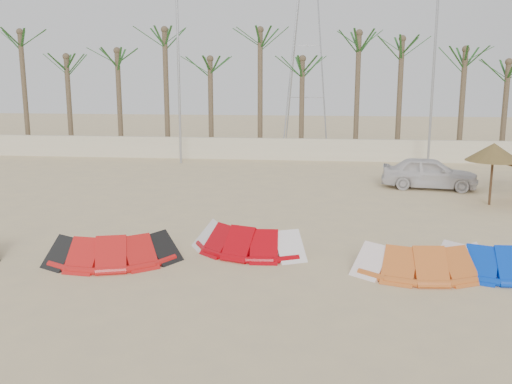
# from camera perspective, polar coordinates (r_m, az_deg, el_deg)

# --- Properties ---
(ground) EXTENTS (120.00, 120.00, 0.00)m
(ground) POSITION_cam_1_polar(r_m,az_deg,el_deg) (13.31, -2.99, -10.74)
(ground) COLOR beige
(ground) RESTS_ON ground
(boundary_wall) EXTENTS (60.00, 0.30, 1.30)m
(boundary_wall) POSITION_cam_1_polar(r_m,az_deg,el_deg) (34.48, 3.03, 4.30)
(boundary_wall) COLOR beige
(boundary_wall) RESTS_ON ground
(palm_line) EXTENTS (52.00, 4.00, 7.70)m
(palm_line) POSITION_cam_1_polar(r_m,az_deg,el_deg) (35.69, 4.39, 13.85)
(palm_line) COLOR brown
(palm_line) RESTS_ON ground
(lamp_b) EXTENTS (1.25, 0.14, 11.00)m
(lamp_b) POSITION_cam_1_polar(r_m,az_deg,el_deg) (33.13, -7.71, 12.78)
(lamp_b) COLOR #A5A8AD
(lamp_b) RESTS_ON ground
(lamp_c) EXTENTS (1.25, 0.14, 11.00)m
(lamp_c) POSITION_cam_1_polar(r_m,az_deg,el_deg) (32.69, 17.45, 12.38)
(lamp_c) COLOR #A5A8AD
(lamp_c) RESTS_ON ground
(pylon) EXTENTS (3.00, 3.00, 14.00)m
(pylon) POSITION_cam_1_polar(r_m,az_deg,el_deg) (40.47, 4.97, 4.44)
(pylon) COLOR #A5A8AD
(pylon) RESTS_ON ground
(kite_red_mid) EXTENTS (3.79, 2.35, 0.90)m
(kite_red_mid) POSITION_cam_1_polar(r_m,az_deg,el_deg) (16.32, -13.76, -5.23)
(kite_red_mid) COLOR red
(kite_red_mid) RESTS_ON ground
(kite_red_right) EXTENTS (3.73, 2.42, 0.90)m
(kite_red_right) POSITION_cam_1_polar(r_m,az_deg,el_deg) (16.73, -0.79, -4.47)
(kite_red_right) COLOR #B0030C
(kite_red_right) RESTS_ON ground
(kite_orange) EXTENTS (3.62, 1.78, 0.90)m
(kite_orange) POSITION_cam_1_polar(r_m,az_deg,el_deg) (15.59, 16.34, -6.17)
(kite_orange) COLOR orange
(kite_orange) RESTS_ON ground
(kite_blue) EXTENTS (3.55, 1.61, 0.90)m
(kite_blue) POSITION_cam_1_polar(r_m,az_deg,el_deg) (16.32, 23.38, -5.88)
(kite_blue) COLOR #0435C4
(kite_blue) RESTS_ON ground
(parasol_left) EXTENTS (2.13, 2.13, 2.46)m
(parasol_left) POSITION_cam_1_polar(r_m,az_deg,el_deg) (24.09, 22.66, 3.70)
(parasol_left) COLOR #4C331E
(parasol_left) RESTS_ON ground
(car) EXTENTS (4.39, 2.26, 1.43)m
(car) POSITION_cam_1_polar(r_m,az_deg,el_deg) (26.88, 16.95, 1.84)
(car) COLOR silver
(car) RESTS_ON ground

